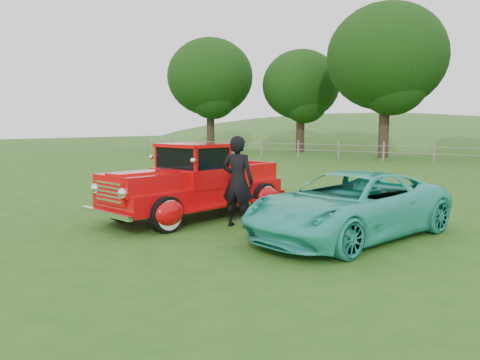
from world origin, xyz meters
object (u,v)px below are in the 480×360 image
Objects in this scene: tree_far_west at (210,77)px; tree_mid_west at (301,85)px; tree_near_west at (386,57)px; teal_sedan at (350,205)px; red_pickup at (195,184)px; man at (238,181)px.

tree_far_west is 8.30m from tree_mid_west.
tree_near_west reaches higher than tree_far_west.
tree_mid_west reaches higher than teal_sedan.
tree_far_west reaches higher than tree_mid_west.
red_pickup is at bearing -52.18° from tree_far_west.
man reaches higher than red_pickup.
tree_far_west is at bearing 176.42° from tree_near_west.
tree_near_west reaches higher than teal_sedan.
teal_sedan is (3.85, 0.15, -0.15)m from red_pickup.
man is (12.57, -26.91, -4.55)m from tree_mid_west.
tree_far_west is at bearing 147.74° from teal_sedan.
tree_mid_west is at bearing -77.27° from man.
tree_mid_west is at bearing 134.03° from teal_sedan.
red_pickup is 1.51m from man.
man is (1.47, -0.30, 0.20)m from red_pickup.
tree_far_west is 2.13× the size of teal_sedan.
tree_near_west is (8.00, -3.00, 1.25)m from tree_mid_west.
man is (-2.38, -0.45, 0.35)m from teal_sedan.
tree_mid_west reaches higher than red_pickup.
man reaches higher than teal_sedan.
tree_far_west is 32.77m from man.
tree_mid_west is (8.00, 2.00, -0.94)m from tree_far_west.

